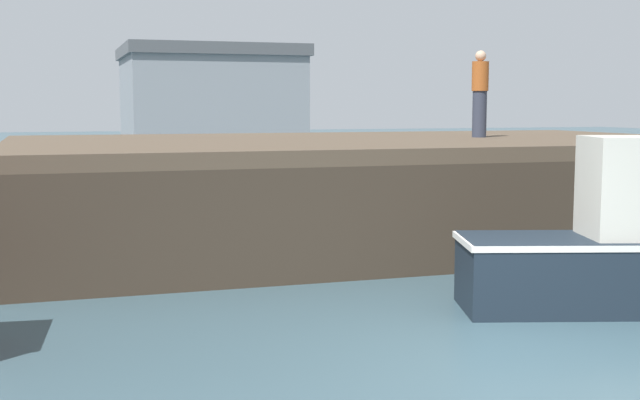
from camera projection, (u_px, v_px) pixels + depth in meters
ground at (500, 362)px, 8.75m from camera, size 120.00×160.00×0.10m
pier at (379, 157)px, 15.88m from camera, size 13.60×7.68×1.97m
fishing_boat_near_right at (601, 251)px, 10.73m from camera, size 3.62×2.16×2.23m
dockworker at (480, 94)px, 17.02m from camera, size 0.34×0.34×1.75m
warehouse at (210, 106)px, 37.44m from camera, size 7.61×7.02×5.20m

